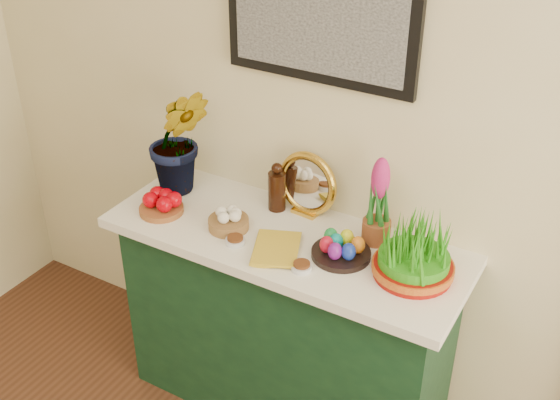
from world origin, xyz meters
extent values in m
cube|color=beige|center=(0.00, 2.25, 1.35)|extent=(4.00, 0.04, 2.70)
cube|color=black|center=(-0.32, 2.23, 1.70)|extent=(0.74, 0.03, 0.54)
cube|color=#A5A5A5|center=(-0.32, 2.21, 1.70)|extent=(0.66, 0.01, 0.46)
cube|color=#163C1F|center=(-0.32, 2.00, 0.42)|extent=(1.30, 0.45, 0.85)
cube|color=white|center=(-0.32, 2.00, 0.87)|extent=(1.40, 0.55, 0.04)
imported|color=#236C24|center=(-0.87, 2.08, 1.19)|extent=(0.40, 0.39, 0.61)
cylinder|color=brown|center=(-0.83, 1.89, 0.90)|extent=(0.21, 0.21, 0.02)
cylinder|color=olive|center=(-0.54, 1.93, 0.91)|extent=(0.19, 0.19, 0.04)
cylinder|color=black|center=(-0.45, 2.15, 0.97)|extent=(0.07, 0.07, 0.16)
sphere|color=black|center=(-0.45, 2.15, 1.07)|extent=(0.04, 0.04, 0.04)
cube|color=gold|center=(-0.33, 2.17, 0.90)|extent=(0.11, 0.06, 0.02)
torus|color=gold|center=(-0.33, 2.19, 1.02)|extent=(0.27, 0.08, 0.26)
cylinder|color=silver|center=(-0.33, 2.18, 1.02)|extent=(0.20, 0.04, 0.20)
imported|color=gold|center=(-0.38, 1.86, 0.90)|extent=(0.22, 0.26, 0.03)
cylinder|color=silver|center=(-0.46, 1.86, 0.90)|extent=(0.07, 0.07, 0.02)
cylinder|color=#592D14|center=(-0.46, 1.86, 0.91)|extent=(0.06, 0.06, 0.01)
cylinder|color=silver|center=(-0.17, 1.84, 0.90)|extent=(0.07, 0.07, 0.02)
cylinder|color=#592D14|center=(-0.17, 1.84, 0.91)|extent=(0.06, 0.06, 0.01)
cylinder|color=black|center=(-0.09, 1.98, 0.90)|extent=(0.29, 0.29, 0.02)
ellipsoid|color=red|center=(-0.13, 1.95, 0.95)|extent=(0.05, 0.05, 0.07)
ellipsoid|color=#1832A9|center=(-0.04, 1.95, 0.95)|extent=(0.05, 0.05, 0.07)
ellipsoid|color=yellow|center=(-0.09, 2.03, 0.95)|extent=(0.05, 0.05, 0.07)
ellipsoid|color=#1A8F3E|center=(-0.14, 2.01, 0.95)|extent=(0.05, 0.05, 0.07)
ellipsoid|color=orange|center=(-0.03, 2.01, 0.95)|extent=(0.05, 0.05, 0.07)
ellipsoid|color=#701885|center=(-0.09, 1.93, 0.95)|extent=(0.05, 0.05, 0.07)
ellipsoid|color=#0C9694|center=(-0.11, 1.98, 0.95)|extent=(0.05, 0.05, 0.07)
cylinder|color=#9B512B|center=(-0.02, 2.14, 0.93)|extent=(0.11, 0.11, 0.09)
ellipsoid|color=#CD297C|center=(-0.02, 2.14, 1.16)|extent=(0.07, 0.07, 0.17)
cylinder|color=maroon|center=(0.18, 2.01, 0.92)|extent=(0.27, 0.27, 0.05)
cylinder|color=#9E150F|center=(0.18, 2.01, 0.93)|extent=(0.29, 0.29, 0.03)
camera|label=1|loc=(0.76, 0.09, 2.38)|focal=45.00mm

